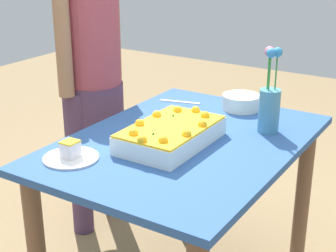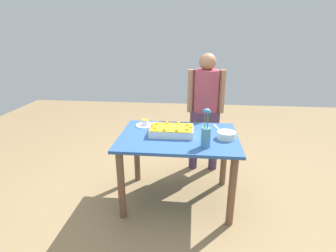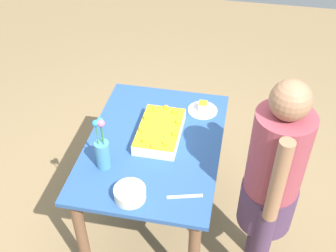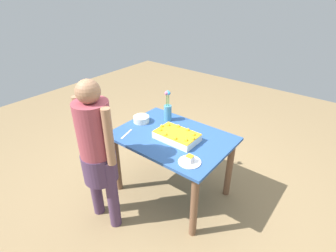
# 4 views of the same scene
# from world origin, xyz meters

# --- Properties ---
(ground_plane) EXTENTS (8.00, 8.00, 0.00)m
(ground_plane) POSITION_xyz_m (0.00, 0.00, 0.00)
(ground_plane) COLOR #8E734E
(dining_table) EXTENTS (1.18, 0.84, 0.74)m
(dining_table) POSITION_xyz_m (0.00, 0.00, 0.61)
(dining_table) COLOR #2C5395
(dining_table) RESTS_ON ground_plane
(sheet_cake) EXTENTS (0.43, 0.26, 0.10)m
(sheet_cake) POSITION_xyz_m (0.07, -0.02, 0.79)
(sheet_cake) COLOR white
(sheet_cake) RESTS_ON dining_table
(serving_plate_with_slice) EXTENTS (0.21, 0.21, 0.07)m
(serving_plate_with_slice) POSITION_xyz_m (0.38, -0.26, 0.76)
(serving_plate_with_slice) COLOR white
(serving_plate_with_slice) RESTS_ON dining_table
(cake_knife) EXTENTS (0.07, 0.20, 0.00)m
(cake_knife) POSITION_xyz_m (-0.40, -0.27, 0.75)
(cake_knife) COLOR silver
(cake_knife) RESTS_ON dining_table
(flower_vase) EXTENTS (0.09, 0.09, 0.36)m
(flower_vase) POSITION_xyz_m (-0.26, 0.25, 0.87)
(flower_vase) COLOR teal
(flower_vase) RESTS_ON dining_table
(fruit_bowl) EXTENTS (0.18, 0.18, 0.07)m
(fruit_bowl) POSITION_xyz_m (-0.47, 0.03, 0.78)
(fruit_bowl) COLOR silver
(fruit_bowl) RESTS_ON dining_table
(person_standing) EXTENTS (0.45, 0.31, 1.49)m
(person_standing) POSITION_xyz_m (-0.29, -0.72, 0.85)
(person_standing) COLOR #4B3352
(person_standing) RESTS_ON ground_plane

